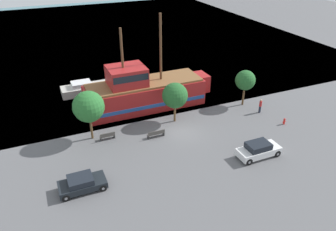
{
  "coord_description": "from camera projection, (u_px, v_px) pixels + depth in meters",
  "views": [
    {
      "loc": [
        -13.55,
        -27.62,
        19.01
      ],
      "look_at": [
        -0.83,
        2.0,
        1.2
      ],
      "focal_mm": 35.0,
      "sensor_mm": 36.0,
      "label": 1
    }
  ],
  "objects": [
    {
      "name": "fire_hydrant",
      "position": [
        284.0,
        121.0,
        37.32
      ],
      "size": [
        0.42,
        0.25,
        0.76
      ],
      "color": "red",
      "rests_on": "ground_plane"
    },
    {
      "name": "tree_row_east",
      "position": [
        89.0,
        107.0,
        33.13
      ],
      "size": [
        3.25,
        3.25,
        5.4
      ],
      "color": "brown",
      "rests_on": "ground_plane"
    },
    {
      "name": "bench_promenade_west",
      "position": [
        156.0,
        134.0,
        34.87
      ],
      "size": [
        1.89,
        0.45,
        0.85
      ],
      "color": "#4C4742",
      "rests_on": "ground_plane"
    },
    {
      "name": "bench_promenade_east",
      "position": [
        107.0,
        136.0,
        34.51
      ],
      "size": [
        1.58,
        0.45,
        0.85
      ],
      "color": "#4C4742",
      "rests_on": "ground_plane"
    },
    {
      "name": "water_surface",
      "position": [
        96.0,
        34.0,
        71.47
      ],
      "size": [
        80.0,
        80.0,
        0.0
      ],
      "primitive_type": "plane",
      "color": "teal",
      "rests_on": "ground"
    },
    {
      "name": "moored_boat_dockside",
      "position": [
        85.0,
        89.0,
        44.59
      ],
      "size": [
        6.36,
        2.46,
        1.7
      ],
      "color": "#B7B2A8",
      "rests_on": "water_surface"
    },
    {
      "name": "tree_row_mideast",
      "position": [
        175.0,
        96.0,
        36.58
      ],
      "size": [
        2.91,
        2.91,
        4.74
      ],
      "color": "brown",
      "rests_on": "ground_plane"
    },
    {
      "name": "pirate_ship",
      "position": [
        144.0,
        91.0,
        40.38
      ],
      "size": [
        15.88,
        4.74,
        11.35
      ],
      "color": "#A31E1E",
      "rests_on": "water_surface"
    },
    {
      "name": "tree_row_midwest",
      "position": [
        245.0,
        80.0,
        40.26
      ],
      "size": [
        2.47,
        2.47,
        4.59
      ],
      "color": "brown",
      "rests_on": "ground_plane"
    },
    {
      "name": "pedestrian_walking_near",
      "position": [
        260.0,
        106.0,
        39.56
      ],
      "size": [
        0.32,
        0.32,
        1.76
      ],
      "color": "#232838",
      "rests_on": "ground_plane"
    },
    {
      "name": "parked_car_curb_mid",
      "position": [
        82.0,
        183.0,
        27.57
      ],
      "size": [
        3.95,
        1.98,
        1.32
      ],
      "color": "black",
      "rests_on": "ground_plane"
    },
    {
      "name": "ground_plane",
      "position": [
        182.0,
        132.0,
        36.09
      ],
      "size": [
        160.0,
        160.0,
        0.0
      ],
      "primitive_type": "plane",
      "color": "#5B5B5E"
    },
    {
      "name": "parked_car_curb_front",
      "position": [
        258.0,
        150.0,
        31.68
      ],
      "size": [
        4.31,
        1.82,
        1.57
      ],
      "color": "white",
      "rests_on": "ground_plane"
    }
  ]
}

